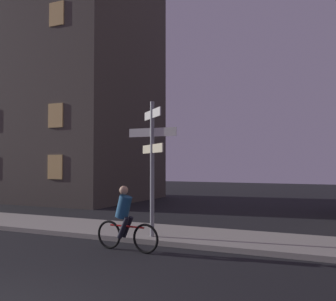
% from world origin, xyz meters
% --- Properties ---
extents(sidewalk_kerb, '(40.00, 2.57, 0.14)m').
position_xyz_m(sidewalk_kerb, '(0.00, 6.65, 0.07)').
color(sidewalk_kerb, gray).
rests_on(sidewalk_kerb, ground_plane).
extents(signpost, '(1.48, 1.28, 3.77)m').
position_xyz_m(signpost, '(-0.45, 5.82, 2.41)').
color(signpost, gray).
rests_on(signpost, sidewalk_kerb).
extents(cyclist, '(1.82, 0.35, 1.61)m').
position_xyz_m(cyclist, '(-0.52, 4.50, 0.75)').
color(cyclist, black).
rests_on(cyclist, ground_plane).
extents(building_left_block, '(13.58, 7.98, 15.76)m').
position_xyz_m(building_left_block, '(-13.16, 15.21, 7.88)').
color(building_left_block, '#4C443D').
rests_on(building_left_block, ground_plane).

